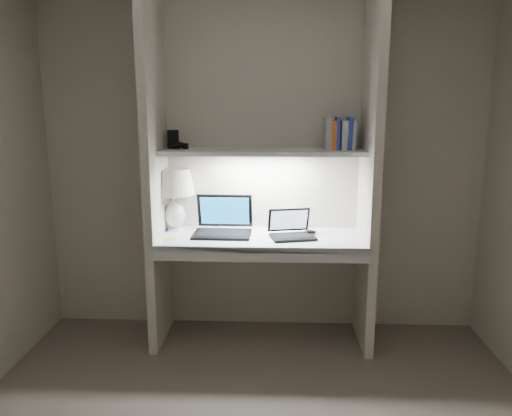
# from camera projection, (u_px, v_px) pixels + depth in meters

# --- Properties ---
(back_wall) EXTENTS (3.20, 0.01, 2.50)m
(back_wall) POSITION_uv_depth(u_px,v_px,m) (263.00, 163.00, 3.65)
(back_wall) COLOR beige
(back_wall) RESTS_ON floor
(alcove_panel_left) EXTENTS (0.06, 0.55, 2.50)m
(alcove_panel_left) POSITION_uv_depth(u_px,v_px,m) (155.00, 167.00, 3.41)
(alcove_panel_left) COLOR beige
(alcove_panel_left) RESTS_ON floor
(alcove_panel_right) EXTENTS (0.06, 0.55, 2.50)m
(alcove_panel_right) POSITION_uv_depth(u_px,v_px,m) (370.00, 169.00, 3.35)
(alcove_panel_right) COLOR beige
(alcove_panel_right) RESTS_ON floor
(desk) EXTENTS (1.40, 0.55, 0.04)m
(desk) POSITION_uv_depth(u_px,v_px,m) (262.00, 239.00, 3.49)
(desk) COLOR white
(desk) RESTS_ON alcove_panel_left
(desk_apron) EXTENTS (1.46, 0.03, 0.10)m
(desk_apron) POSITION_uv_depth(u_px,v_px,m) (260.00, 254.00, 3.24)
(desk_apron) COLOR silver
(desk_apron) RESTS_ON desk
(shelf) EXTENTS (1.40, 0.36, 0.03)m
(shelf) POSITION_uv_depth(u_px,v_px,m) (262.00, 152.00, 3.46)
(shelf) COLOR silver
(shelf) RESTS_ON back_wall
(strip_light) EXTENTS (0.60, 0.04, 0.02)m
(strip_light) POSITION_uv_depth(u_px,v_px,m) (262.00, 155.00, 3.46)
(strip_light) COLOR white
(strip_light) RESTS_ON shelf
(table_lamp) EXTENTS (0.31, 0.31, 0.45)m
(table_lamp) POSITION_uv_depth(u_px,v_px,m) (174.00, 189.00, 3.59)
(table_lamp) COLOR white
(table_lamp) RESTS_ON desk
(laptop_main) EXTENTS (0.41, 0.35, 0.27)m
(laptop_main) POSITION_uv_depth(u_px,v_px,m) (223.00, 225.00, 3.55)
(laptop_main) COLOR black
(laptop_main) RESTS_ON desk
(laptop_netbook) EXTENTS (0.35, 0.32, 0.19)m
(laptop_netbook) POSITION_uv_depth(u_px,v_px,m) (291.00, 231.00, 3.46)
(laptop_netbook) COLOR black
(laptop_netbook) RESTS_ON desk
(speaker) EXTENTS (0.11, 0.08, 0.15)m
(speaker) POSITION_uv_depth(u_px,v_px,m) (291.00, 219.00, 3.68)
(speaker) COLOR silver
(speaker) RESTS_ON desk
(mouse) EXTENTS (0.11, 0.09, 0.04)m
(mouse) POSITION_uv_depth(u_px,v_px,m) (310.00, 232.00, 3.52)
(mouse) COLOR black
(mouse) RESTS_ON desk
(cable_coil) EXTENTS (0.15, 0.15, 0.01)m
(cable_coil) POSITION_uv_depth(u_px,v_px,m) (243.00, 235.00, 3.49)
(cable_coil) COLOR black
(cable_coil) RESTS_ON desk
(sticky_note) EXTENTS (0.10, 0.10, 0.00)m
(sticky_note) POSITION_uv_depth(u_px,v_px,m) (168.00, 238.00, 3.43)
(sticky_note) COLOR yellow
(sticky_note) RESTS_ON desk
(book_row) EXTENTS (0.21, 0.15, 0.22)m
(book_row) POSITION_uv_depth(u_px,v_px,m) (340.00, 134.00, 3.44)
(book_row) COLOR #B8B8B8
(book_row) RESTS_ON shelf
(shelf_box) EXTENTS (0.09, 0.08, 0.13)m
(shelf_box) POSITION_uv_depth(u_px,v_px,m) (173.00, 139.00, 3.56)
(shelf_box) COLOR black
(shelf_box) RESTS_ON shelf
(shelf_gadget) EXTENTS (0.14, 0.11, 0.05)m
(shelf_gadget) POSITION_uv_depth(u_px,v_px,m) (176.00, 145.00, 3.50)
(shelf_gadget) COLOR black
(shelf_gadget) RESTS_ON shelf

